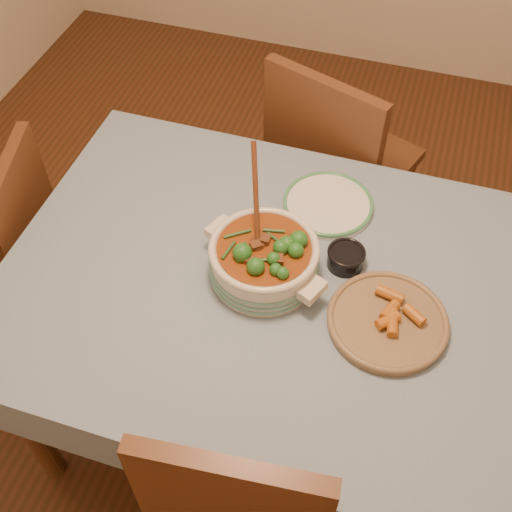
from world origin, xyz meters
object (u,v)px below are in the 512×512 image
at_px(stew_casserole, 264,258).
at_px(condiment_bowl, 346,257).
at_px(dining_table, 308,310).
at_px(fried_plate, 388,320).
at_px(chair_left, 7,249).
at_px(chair_far, 334,161).
at_px(white_plate, 328,204).

relative_size(stew_casserole, condiment_bowl, 3.00).
bearing_deg(dining_table, fried_plate, -12.19).
height_order(stew_casserole, chair_left, stew_casserole).
xyz_separation_m(fried_plate, chair_far, (-0.30, 0.80, -0.23)).
distance_m(dining_table, chair_left, 1.06).
bearing_deg(chair_left, fried_plate, 70.94).
height_order(dining_table, chair_left, chair_left).
bearing_deg(condiment_bowl, dining_table, -120.52).
relative_size(white_plate, fried_plate, 0.93).
distance_m(white_plate, chair_left, 1.09).
relative_size(dining_table, chair_far, 1.75).
bearing_deg(white_plate, chair_far, 97.99).
distance_m(dining_table, stew_casserole, 0.21).
relative_size(fried_plate, chair_far, 0.37).
height_order(condiment_bowl, chair_left, chair_left).
relative_size(dining_table, chair_left, 1.93).
distance_m(chair_far, chair_left, 1.19).
bearing_deg(white_plate, stew_casserole, -109.71).
bearing_deg(chair_left, condiment_bowl, 78.69).
distance_m(fried_plate, chair_far, 0.89).
xyz_separation_m(white_plate, chair_far, (-0.06, 0.44, -0.23)).
bearing_deg(white_plate, fried_plate, -56.17).
distance_m(stew_casserole, chair_far, 0.79).
bearing_deg(chair_far, white_plate, 117.75).
relative_size(fried_plate, chair_left, 0.40).
relative_size(dining_table, fried_plate, 4.79).
height_order(stew_casserole, white_plate, stew_casserole).
bearing_deg(dining_table, white_plate, 94.93).
height_order(white_plate, condiment_bowl, condiment_bowl).
bearing_deg(chair_far, dining_table, 116.48).
bearing_deg(white_plate, dining_table, -85.07).
bearing_deg(chair_far, condiment_bowl, 123.61).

